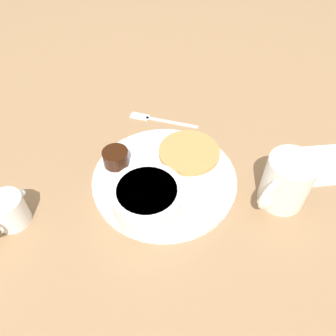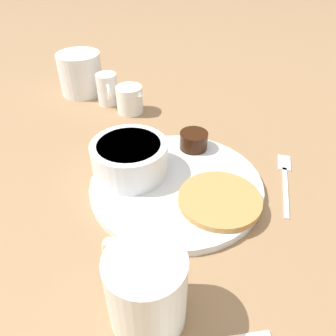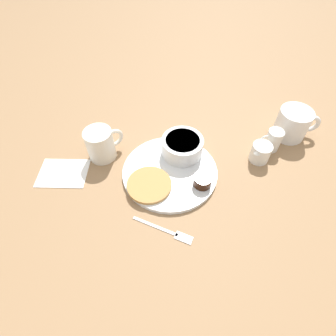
% 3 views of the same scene
% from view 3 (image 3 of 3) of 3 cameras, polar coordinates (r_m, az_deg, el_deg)
% --- Properties ---
extents(ground_plane, '(4.00, 4.00, 0.00)m').
position_cam_3_polar(ground_plane, '(0.72, 0.39, -1.12)').
color(ground_plane, '#93704C').
extents(plate, '(0.26, 0.26, 0.01)m').
position_cam_3_polar(plate, '(0.71, 0.39, -0.82)').
color(plate, white).
rests_on(plate, ground_plane).
extents(pancake_stack, '(0.12, 0.12, 0.01)m').
position_cam_3_polar(pancake_stack, '(0.68, -4.11, -3.67)').
color(pancake_stack, '#B78447').
rests_on(pancake_stack, plate).
extents(bowl, '(0.11, 0.11, 0.05)m').
position_cam_3_polar(bowl, '(0.73, 3.14, 4.82)').
color(bowl, white).
rests_on(bowl, plate).
extents(syrup_cup, '(0.05, 0.05, 0.03)m').
position_cam_3_polar(syrup_cup, '(0.68, 7.54, -2.74)').
color(syrup_cup, black).
rests_on(syrup_cup, plate).
extents(butter_ramekin, '(0.04, 0.04, 0.04)m').
position_cam_3_polar(butter_ramekin, '(0.75, 4.85, 4.85)').
color(butter_ramekin, white).
rests_on(butter_ramekin, plate).
extents(coffee_mug, '(0.11, 0.08, 0.09)m').
position_cam_3_polar(coffee_mug, '(0.75, -14.35, 5.07)').
color(coffee_mug, silver).
rests_on(coffee_mug, ground_plane).
extents(creamer_pitcher_near, '(0.07, 0.05, 0.06)m').
position_cam_3_polar(creamer_pitcher_near, '(0.77, 19.57, 3.14)').
color(creamer_pitcher_near, white).
rests_on(creamer_pitcher_near, ground_plane).
extents(creamer_pitcher_far, '(0.07, 0.04, 0.07)m').
position_cam_3_polar(creamer_pitcher_far, '(0.81, 21.91, 5.71)').
color(creamer_pitcher_far, white).
rests_on(creamer_pitcher_far, ground_plane).
extents(fork, '(0.13, 0.10, 0.00)m').
position_cam_3_polar(fork, '(0.62, 0.27, -13.71)').
color(fork, silver).
rests_on(fork, ground_plane).
extents(napkin, '(0.15, 0.13, 0.00)m').
position_cam_3_polar(napkin, '(0.77, -21.87, -0.97)').
color(napkin, white).
rests_on(napkin, ground_plane).
extents(second_mug, '(0.13, 0.10, 0.09)m').
position_cam_3_polar(second_mug, '(0.87, 25.57, 8.70)').
color(second_mug, white).
rests_on(second_mug, ground_plane).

